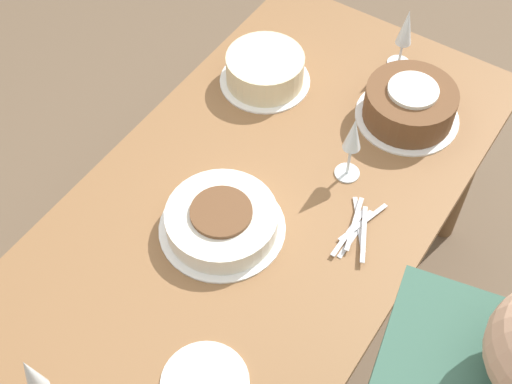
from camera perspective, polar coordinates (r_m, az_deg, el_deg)
ground_plane at (r=2.53m, az=0.00°, el=-11.30°), size 12.00×12.00×0.00m
dining_table at (r=1.96m, az=0.00°, el=-2.85°), size 1.68×0.87×0.78m
cake_center_white at (r=1.79m, az=-2.76°, el=-2.31°), size 0.32×0.32×0.08m
cake_front_chocolate at (r=2.07m, az=12.20°, el=6.86°), size 0.30×0.30×0.12m
cake_back_decorated at (r=2.13m, az=0.73°, el=9.74°), size 0.27×0.27×0.10m
wine_glass_near at (r=1.83m, az=7.74°, el=4.29°), size 0.07×0.07×0.21m
wine_glass_far at (r=2.18m, az=11.87°, el=12.52°), size 0.07×0.07×0.20m
wine_glass_extra at (r=1.54m, az=-17.40°, el=-14.01°), size 0.07×0.07×0.22m
dessert_plate_left at (r=1.63m, az=-4.11°, el=-14.99°), size 0.20×0.20×0.01m
fork_pile at (r=1.83m, az=8.12°, el=-2.89°), size 0.22×0.12×0.02m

